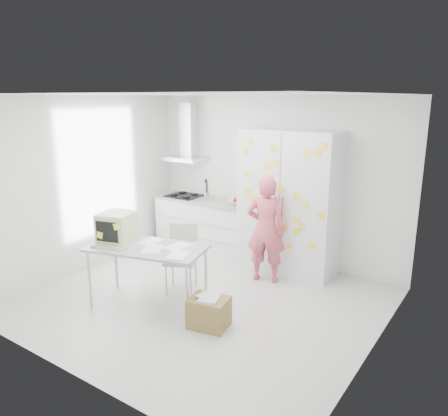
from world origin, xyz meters
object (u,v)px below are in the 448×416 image
Objects in this scene: chair at (182,253)px; cardboard_box at (209,312)px; desk at (127,236)px; person at (266,229)px.

cardboard_box is (0.94, -0.65, -0.34)m from chair.
desk is at bearing -178.79° from cardboard_box.
cardboard_box is at bearing -60.74° from chair.
person reaches higher than desk.
person is 1.99m from desk.
person is 1.69m from cardboard_box.
chair reaches higher than cardboard_box.
cardboard_box is at bearing -14.18° from desk.
person reaches higher than chair.
cardboard_box is (1.29, 0.03, -0.72)m from desk.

